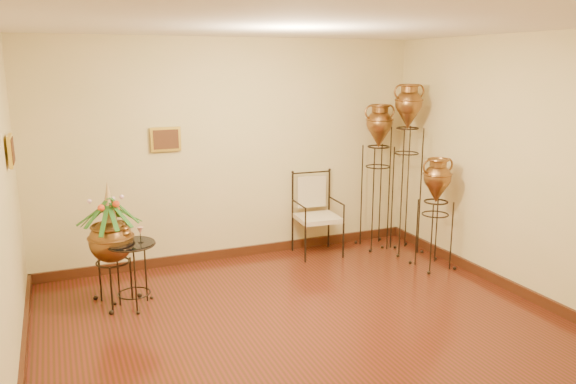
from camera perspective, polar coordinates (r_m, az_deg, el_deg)
name	(u,v)px	position (r m, az deg, el deg)	size (l,w,h in m)	color
ground	(317,340)	(5.35, 3.01, -14.74)	(5.00, 5.00, 0.00)	#5B1C15
room_shell	(319,154)	(4.80, 3.16, 3.92)	(5.02, 5.02, 2.81)	beige
amphora_tall	(406,167)	(7.53, 11.87, 2.46)	(0.52, 0.52, 2.26)	black
amphora_mid	(378,175)	(7.70, 9.08, 1.67)	(0.54, 0.54, 1.99)	black
amphora_short	(435,213)	(7.11, 14.73, -2.06)	(0.52, 0.52, 1.40)	black
planter_urn	(111,235)	(6.08, -17.55, -4.24)	(0.95, 0.95, 1.35)	black
armchair	(318,215)	(7.38, 3.04, -2.31)	(0.65, 0.61, 1.09)	black
side_table	(133,273)	(6.08, -15.48, -7.96)	(0.61, 0.61, 0.88)	black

